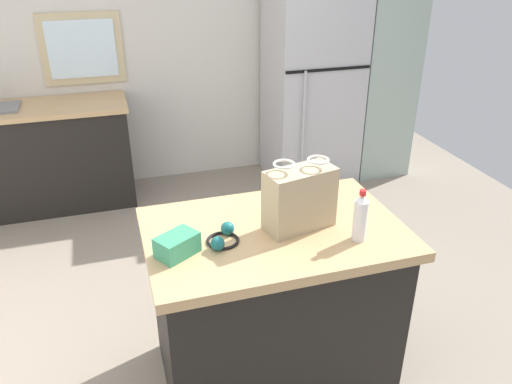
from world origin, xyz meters
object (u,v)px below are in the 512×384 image
shopping_bag (300,198)px  small_box (177,245)px  tall_cabinet (380,61)px  refrigerator (312,85)px  bottle (360,218)px  kitchen_island (273,304)px  ear_defenders (223,238)px

shopping_bag → small_box: shopping_bag is taller
tall_cabinet → refrigerator: bearing=-180.0°
tall_cabinet → bottle: 2.98m
kitchen_island → bottle: size_ratio=4.85×
shopping_bag → tall_cabinet: bearing=53.7°
tall_cabinet → small_box: (-2.33, -2.44, -0.13)m
shopping_bag → small_box: size_ratio=1.99×
kitchen_island → refrigerator: (1.17, 2.36, 0.45)m
ear_defenders → bottle: bearing=-15.0°
refrigerator → small_box: bearing=-124.0°
tall_cabinet → small_box: size_ratio=12.18×
refrigerator → shopping_bag: size_ratio=5.13×
kitchen_island → refrigerator: size_ratio=0.67×
small_box → ear_defenders: bearing=10.9°
refrigerator → small_box: 2.95m
small_box → ear_defenders: (0.21, 0.04, -0.03)m
bottle → tall_cabinet: bearing=59.2°
tall_cabinet → bottle: size_ratio=8.59×
bottle → shopping_bag: bearing=139.4°
small_box → bottle: size_ratio=0.71×
small_box → bottle: (0.81, -0.12, 0.07)m
tall_cabinet → shopping_bag: tall_cabinet is taller
bottle → ear_defenders: size_ratio=1.22×
refrigerator → shopping_bag: refrigerator is taller
refrigerator → kitchen_island: bearing=-116.5°
small_box → bottle: 0.82m
bottle → ear_defenders: bottle is taller
kitchen_island → shopping_bag: (0.12, -0.01, 0.60)m
kitchen_island → shopping_bag: shopping_bag is taller
tall_cabinet → ear_defenders: 3.21m
tall_cabinet → shopping_bag: (-1.74, -2.37, -0.03)m
shopping_bag → bottle: shopping_bag is taller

